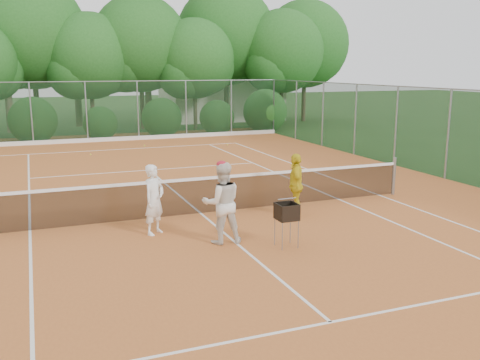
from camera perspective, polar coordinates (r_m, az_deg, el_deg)
name	(u,v)px	position (r m, az deg, el deg)	size (l,w,h in m)	color
ground	(201,215)	(13.78, -4.15, -3.70)	(120.00, 120.00, 0.00)	#1F4217
clay_court	(201,214)	(13.78, -4.15, -3.66)	(18.00, 36.00, 0.02)	#BA642A
club_building	(221,99)	(38.95, -2.04, 8.68)	(8.00, 5.00, 3.00)	beige
tennis_net	(201,194)	(13.65, -4.19, -1.55)	(11.97, 0.10, 1.10)	gray
player_white	(154,200)	(12.08, -9.14, -2.08)	(0.58, 0.38, 1.59)	white
player_center_grp	(222,203)	(11.32, -1.95, -2.43)	(0.92, 0.75, 1.78)	silver
player_yellow	(296,185)	(13.46, 5.95, -0.52)	(0.94, 0.39, 1.60)	yellow
ball_hopper	(287,212)	(11.12, 5.01, -3.46)	(0.41, 0.41, 0.94)	gray
stray_ball_a	(145,145)	(25.91, -10.15, 3.64)	(0.07, 0.07, 0.07)	#C7E735
stray_ball_b	(91,154)	(23.75, -15.65, 2.64)	(0.07, 0.07, 0.07)	yellow
stray_ball_c	(228,145)	(25.80, -1.34, 3.79)	(0.07, 0.07, 0.07)	gold
court_markings	(201,214)	(13.77, -4.15, -3.61)	(11.03, 23.83, 0.01)	white
fence_back	(113,111)	(28.05, -13.44, 7.14)	(18.07, 0.07, 3.00)	#19381E
tropical_treeline	(121,43)	(33.37, -12.56, 14.08)	(32.10, 8.49, 15.03)	brown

